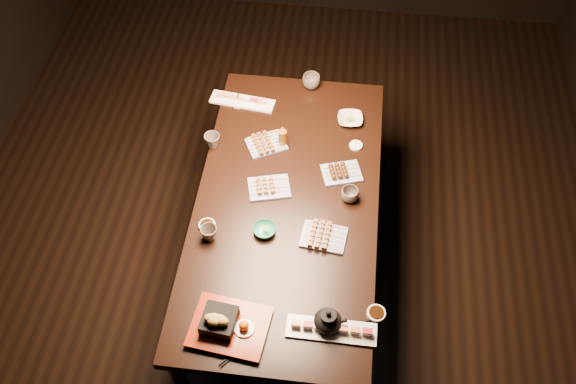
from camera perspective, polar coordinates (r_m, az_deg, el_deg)
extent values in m
plane|color=black|center=(3.87, -1.24, -5.91)|extent=(5.00, 5.00, 0.00)
cube|color=black|center=(3.47, -0.10, -4.66)|extent=(1.10, 1.89, 0.75)
imported|color=#2A816B|center=(3.05, -2.10, -3.42)|extent=(0.12, 0.12, 0.03)
imported|color=beige|center=(3.53, 5.54, 6.43)|extent=(0.15, 0.15, 0.03)
imported|color=#4F453C|center=(3.03, -7.03, -3.65)|extent=(0.08, 0.08, 0.07)
imported|color=#4F453C|center=(3.16, 5.52, -0.24)|extent=(0.11, 0.11, 0.07)
imported|color=#4F453C|center=(3.40, -6.75, 4.55)|extent=(0.10, 0.10, 0.08)
imported|color=#4F453C|center=(3.70, 2.08, 9.80)|extent=(0.14, 0.14, 0.08)
cylinder|color=brown|center=(3.36, -0.48, 5.02)|extent=(0.05, 0.05, 0.14)
cylinder|color=white|center=(3.10, -7.20, -2.96)|extent=(0.10, 0.10, 0.01)
cylinder|color=white|center=(3.42, 6.05, 4.13)|extent=(0.09, 0.09, 0.01)
cylinder|color=white|center=(2.86, 7.85, -10.62)|extent=(0.09, 0.09, 0.01)
cylinder|color=white|center=(3.63, -4.47, 7.91)|extent=(0.10, 0.10, 0.01)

